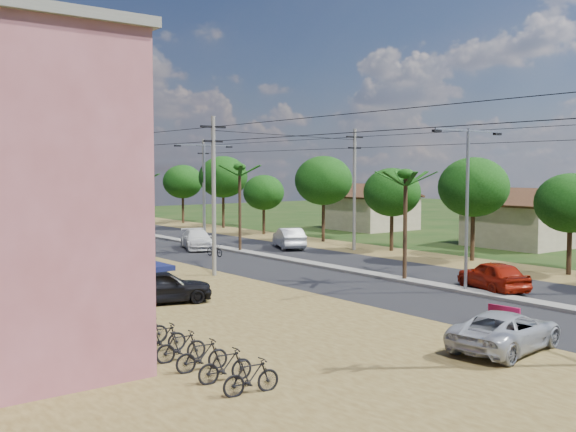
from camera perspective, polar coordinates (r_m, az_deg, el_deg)
name	(u,v)px	position (r m, az deg, el deg)	size (l,w,h in m)	color
ground	(465,293)	(34.18, 14.78, -6.33)	(160.00, 160.00, 0.00)	black
road	(281,260)	(44.83, -0.56, -3.73)	(12.00, 110.00, 0.04)	black
median	(256,254)	(47.24, -2.75, -3.25)	(1.00, 90.00, 0.18)	#605E56
dirt_lot_west	(107,304)	(31.42, -15.08, -7.21)	(18.00, 46.00, 0.04)	#4E3E1B
dirt_shoulder_east	(373,251)	(50.35, 7.22, -2.92)	(5.00, 90.00, 0.03)	#4E3E1B
house_east_near	(524,216)	(55.87, 19.33, 0.02)	(7.60, 7.50, 4.60)	gray
house_east_far	(371,205)	(68.11, 7.05, 0.89)	(7.60, 7.50, 4.60)	gray
tree_east_b	(571,203)	(41.44, 22.81, 1.01)	(4.00, 4.00, 5.83)	black
tree_east_c	(473,187)	(45.61, 15.43, 2.37)	(4.60, 4.60, 6.83)	black
tree_east_d	(392,192)	(49.95, 8.80, 1.99)	(4.20, 4.20, 6.13)	black
tree_east_e	(323,181)	(55.90, 3.02, 3.01)	(4.80, 4.80, 7.14)	black
tree_east_f	(264,193)	(62.00, -2.07, 2.00)	(3.80, 3.80, 5.52)	black
tree_east_g	(223,177)	(68.97, -5.51, 3.31)	(5.00, 5.00, 7.38)	black
tree_east_h	(183,182)	(75.75, -8.91, 2.88)	(4.40, 4.40, 6.52)	black
palm_median_near	(406,179)	(36.23, 9.93, 3.13)	(2.00, 2.00, 6.15)	black
palm_median_mid	(240,171)	(48.52, -4.12, 3.81)	(2.00, 2.00, 6.55)	black
palm_median_far	(143,178)	(62.52, -12.20, 3.19)	(2.00, 2.00, 5.85)	black
streetlight_near	(467,195)	(33.66, 14.93, 1.71)	(5.10, 0.18, 8.00)	gray
streetlight_mid	(204,185)	(52.79, -7.09, 2.60)	(5.10, 0.18, 8.00)	gray
streetlight_far	(86,181)	(75.43, -16.73, 2.87)	(5.10, 0.18, 8.00)	gray
utility_pole_w_b	(214,192)	(38.04, -6.31, 2.03)	(1.60, 0.24, 9.00)	#605E56
utility_pole_w_c	(75,185)	(58.00, -17.62, 2.53)	(1.60, 0.24, 9.00)	#605E56
utility_pole_w_d	(5,181)	(78.08, -22.85, 2.74)	(1.60, 0.24, 9.00)	#605E56
utility_pole_e_b	(354,187)	(50.03, 5.64, 2.50)	(1.60, 0.24, 9.00)	#605E56
utility_pole_e_c	(204,182)	(67.79, -7.16, 2.88)	(1.60, 0.24, 9.00)	#605E56
car_red_near	(493,276)	(34.96, 16.95, -4.90)	(1.76, 4.38, 1.49)	maroon
car_silver_mid	(289,239)	(51.09, 0.08, -1.92)	(1.66, 4.75, 1.57)	#AEB1B6
car_white_far	(197,240)	(51.03, -7.69, -2.03)	(2.02, 4.97, 1.44)	silver
car_parked_silver	(506,332)	(23.79, 17.99, -9.30)	(2.18, 4.72, 1.31)	#AEB1B6
car_parked_dark	(161,287)	(30.85, -10.69, -5.92)	(1.82, 4.52, 1.54)	black
moto_rider_west_a	(215,251)	(46.72, -6.23, -2.93)	(0.58, 1.66, 0.87)	black
moto_rider_west_b	(104,236)	(58.37, -15.33, -1.61)	(0.46, 1.61, 0.97)	black
roadside_sign	(504,320)	(26.25, 17.81, -8.37)	(0.24, 1.24, 1.03)	#9C0E39
parked_scooter_row	(153,334)	(23.41, -11.35, -9.80)	(1.71, 12.39, 1.00)	black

